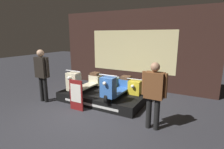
{
  "coord_description": "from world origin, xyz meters",
  "views": [
    {
      "loc": [
        2.76,
        -3.32,
        2.2
      ],
      "look_at": [
        -0.08,
        1.93,
        0.85
      ],
      "focal_mm": 28.0,
      "sensor_mm": 36.0,
      "label": 1
    }
  ],
  "objects_px": {
    "scooter_backrow_1": "(141,89)",
    "person_left_browsing": "(42,71)",
    "scooter_backrow_0": "(120,86)",
    "scooter_display_right": "(118,87)",
    "price_sign_board": "(76,95)",
    "scooter_display_left": "(85,82)",
    "person_right_browsing": "(154,91)"
  },
  "relations": [
    {
      "from": "scooter_backrow_0",
      "to": "person_right_browsing",
      "type": "height_order",
      "value": "person_right_browsing"
    },
    {
      "from": "scooter_backrow_1",
      "to": "price_sign_board",
      "type": "relative_size",
      "value": 1.82
    },
    {
      "from": "person_left_browsing",
      "to": "price_sign_board",
      "type": "relative_size",
      "value": 1.9
    },
    {
      "from": "scooter_backrow_0",
      "to": "scooter_backrow_1",
      "type": "relative_size",
      "value": 1.0
    },
    {
      "from": "scooter_display_right",
      "to": "person_left_browsing",
      "type": "xyz_separation_m",
      "value": [
        -2.35,
        -0.86,
        0.41
      ]
    },
    {
      "from": "scooter_backrow_0",
      "to": "scooter_display_left",
      "type": "bearing_deg",
      "value": -126.99
    },
    {
      "from": "scooter_backrow_0",
      "to": "person_left_browsing",
      "type": "bearing_deg",
      "value": -134.52
    },
    {
      "from": "scooter_display_right",
      "to": "person_right_browsing",
      "type": "bearing_deg",
      "value": -32.17
    },
    {
      "from": "scooter_backrow_1",
      "to": "person_left_browsing",
      "type": "distance_m",
      "value": 3.42
    },
    {
      "from": "person_left_browsing",
      "to": "person_right_browsing",
      "type": "xyz_separation_m",
      "value": [
        3.71,
        0.0,
        -0.09
      ]
    },
    {
      "from": "scooter_backrow_1",
      "to": "price_sign_board",
      "type": "height_order",
      "value": "price_sign_board"
    },
    {
      "from": "scooter_backrow_0",
      "to": "scooter_backrow_1",
      "type": "xyz_separation_m",
      "value": [
        0.84,
        0.0,
        0.0
      ]
    },
    {
      "from": "scooter_display_right",
      "to": "scooter_backrow_1",
      "type": "relative_size",
      "value": 1.0
    },
    {
      "from": "scooter_display_left",
      "to": "person_left_browsing",
      "type": "xyz_separation_m",
      "value": [
        -1.09,
        -0.86,
        0.41
      ]
    },
    {
      "from": "scooter_display_left",
      "to": "person_left_browsing",
      "type": "height_order",
      "value": "person_left_browsing"
    },
    {
      "from": "scooter_backrow_0",
      "to": "person_right_browsing",
      "type": "relative_size",
      "value": 1.04
    },
    {
      "from": "scooter_display_left",
      "to": "price_sign_board",
      "type": "bearing_deg",
      "value": -69.49
    },
    {
      "from": "scooter_display_right",
      "to": "price_sign_board",
      "type": "bearing_deg",
      "value": -136.27
    },
    {
      "from": "scooter_display_right",
      "to": "scooter_backrow_0",
      "type": "distance_m",
      "value": 1.2
    },
    {
      "from": "scooter_display_right",
      "to": "scooter_backrow_0",
      "type": "bearing_deg",
      "value": 112.93
    },
    {
      "from": "scooter_display_right",
      "to": "scooter_backrow_0",
      "type": "height_order",
      "value": "scooter_display_right"
    },
    {
      "from": "scooter_display_left",
      "to": "scooter_backrow_0",
      "type": "bearing_deg",
      "value": 53.01
    },
    {
      "from": "scooter_display_left",
      "to": "scooter_display_right",
      "type": "bearing_deg",
      "value": 0.0
    },
    {
      "from": "person_left_browsing",
      "to": "scooter_display_left",
      "type": "bearing_deg",
      "value": 38.21
    },
    {
      "from": "scooter_backrow_1",
      "to": "price_sign_board",
      "type": "bearing_deg",
      "value": -123.98
    },
    {
      "from": "scooter_display_right",
      "to": "price_sign_board",
      "type": "relative_size",
      "value": 1.82
    },
    {
      "from": "scooter_backrow_0",
      "to": "person_left_browsing",
      "type": "distance_m",
      "value": 2.8
    },
    {
      "from": "scooter_display_left",
      "to": "scooter_backrow_1",
      "type": "height_order",
      "value": "scooter_display_left"
    },
    {
      "from": "scooter_display_right",
      "to": "person_left_browsing",
      "type": "bearing_deg",
      "value": -159.92
    },
    {
      "from": "scooter_backrow_1",
      "to": "person_right_browsing",
      "type": "bearing_deg",
      "value": -63.22
    },
    {
      "from": "person_right_browsing",
      "to": "price_sign_board",
      "type": "bearing_deg",
      "value": -179.3
    },
    {
      "from": "price_sign_board",
      "to": "scooter_backrow_0",
      "type": "bearing_deg",
      "value": 76.37
    }
  ]
}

